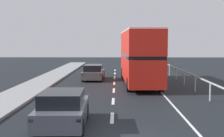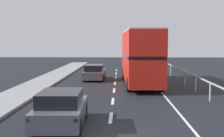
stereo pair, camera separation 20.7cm
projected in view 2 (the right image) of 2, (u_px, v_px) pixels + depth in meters
The scene contains 5 objects.
lane_paint_markings at pixel (145, 98), 19.20m from camera, with size 3.40×46.00×0.01m.
bridge_side_railing at pixel (202, 82), 19.76m from camera, with size 0.10×42.00×1.11m.
double_decker_bus_red at pixel (140, 55), 25.41m from camera, with size 2.82×11.43×4.36m.
hatchback_car_near at pixel (61, 109), 12.71m from camera, with size 1.99×4.18×1.45m.
sedan_car_ahead at pixel (94, 73), 28.38m from camera, with size 1.86×4.28×1.38m.
Camera 2 is at (0.41, -10.75, 3.41)m, focal length 50.13 mm.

